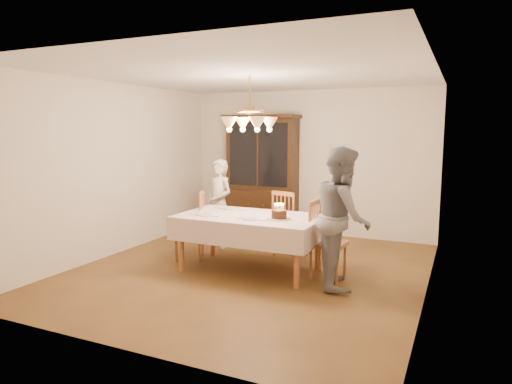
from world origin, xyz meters
The scene contains 14 objects.
ground centered at (0.00, 0.00, 0.00)m, with size 5.00×5.00×0.00m, color brown.
room_shell centered at (0.00, 0.00, 1.58)m, with size 5.00×5.00×5.00m.
dining_table centered at (0.00, 0.00, 0.68)m, with size 1.90×1.10×0.76m.
china_hutch centered at (-0.82, 2.25, 1.04)m, with size 1.38×0.54×2.16m.
chair_far_side centered at (0.24, 0.90, 0.44)m, with size 0.54×0.53×1.00m.
chair_left_end centered at (-1.05, 0.16, 0.45)m, with size 0.56×0.57×1.00m.
chair_right_end centered at (1.04, 0.13, 0.44)m, with size 0.44×0.46×1.00m.
elderly_woman centered at (-0.99, 0.93, 0.72)m, with size 0.52×0.34×1.43m, color #F2E4CC.
adult_in_grey centered at (1.28, -0.09, 0.85)m, with size 0.83×0.65×1.70m, color slate.
birthday_cake centered at (0.45, -0.08, 0.81)m, with size 0.30×0.30×0.20m.
place_setting_near_left centered at (-0.54, -0.23, 0.77)m, with size 0.38×0.24×0.02m.
place_setting_near_right centered at (0.14, -0.22, 0.77)m, with size 0.39×0.24×0.02m.
place_setting_far_left centered at (-0.43, 0.33, 0.77)m, with size 0.40×0.25×0.02m.
chandelier centered at (0.00, 0.00, 1.98)m, with size 0.62×0.62×0.73m.
Camera 1 is at (2.57, -5.42, 1.90)m, focal length 32.00 mm.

